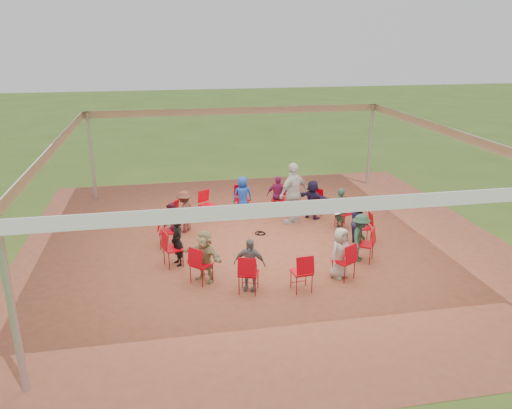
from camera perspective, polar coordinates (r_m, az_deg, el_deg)
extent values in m
plane|color=#375219|center=(13.61, 1.17, -4.62)|extent=(80.00, 80.00, 0.00)
plane|color=brown|center=(13.61, 1.17, -4.60)|extent=(13.00, 13.00, 0.00)
cylinder|color=#B2B2B7|center=(8.56, -26.13, -10.66)|extent=(0.12, 0.12, 3.00)
cylinder|color=#B2B2B7|center=(17.81, -18.29, 5.22)|extent=(0.12, 0.12, 3.00)
cylinder|color=#B2B2B7|center=(19.21, 12.90, 6.65)|extent=(0.12, 0.12, 3.00)
plane|color=white|center=(12.71, 1.26, 7.87)|extent=(10.30, 10.30, 0.00)
cube|color=white|center=(7.94, 8.96, -0.17)|extent=(10.30, 0.03, 0.24)
cube|color=white|center=(17.73, -2.24, 10.65)|extent=(10.30, 0.03, 0.24)
cube|color=white|center=(12.73, -22.20, 5.93)|extent=(0.03, 10.30, 0.24)
cube|color=white|center=(14.68, 21.53, 7.59)|extent=(0.03, 10.30, 0.24)
imported|color=#244633|center=(14.73, 9.71, -0.44)|extent=(0.42, 0.52, 1.22)
imported|color=#201B40|center=(15.41, 6.47, 0.59)|extent=(1.09, 1.11, 1.22)
imported|color=#7F1951|center=(15.73, 2.55, 1.09)|extent=(0.80, 0.59, 1.22)
imported|color=#1740B4|center=(15.66, -1.54, 1.02)|extent=(0.63, 0.39, 1.22)
imported|color=brown|center=(14.42, -8.18, -0.79)|extent=(0.76, 0.88, 1.22)
imported|color=#45111F|center=(13.43, -9.61, -2.38)|extent=(0.42, 0.63, 1.22)
imported|color=black|center=(12.39, -8.98, -4.21)|extent=(0.42, 0.52, 1.22)
imported|color=#9B8F60|center=(11.54, -5.90, -5.88)|extent=(1.09, 1.11, 1.22)
imported|color=slate|center=(11.09, -0.75, -6.85)|extent=(0.80, 0.59, 1.22)
imported|color=#B3AF9F|center=(11.80, 9.59, -5.47)|extent=(0.69, 0.60, 1.22)
imported|color=#244633|center=(12.75, 11.83, -3.72)|extent=(0.76, 0.88, 1.22)
imported|color=#201B40|center=(13.79, 11.70, -1.93)|extent=(0.42, 0.63, 1.22)
imported|color=silver|center=(14.84, 4.31, 1.26)|extent=(1.23, 1.04, 1.88)
torus|color=black|center=(14.32, 0.46, -3.29)|extent=(0.34, 0.34, 0.03)
torus|color=black|center=(14.29, 0.65, -3.34)|extent=(0.27, 0.27, 0.03)
cube|color=#B7B7BC|center=(14.63, 9.01, -0.93)|extent=(0.28, 0.34, 0.01)
cube|color=#B7B7BC|center=(14.65, 9.34, -0.49)|extent=(0.15, 0.30, 0.19)
cube|color=#CCE0FF|center=(14.65, 9.32, -0.50)|extent=(0.12, 0.26, 0.16)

